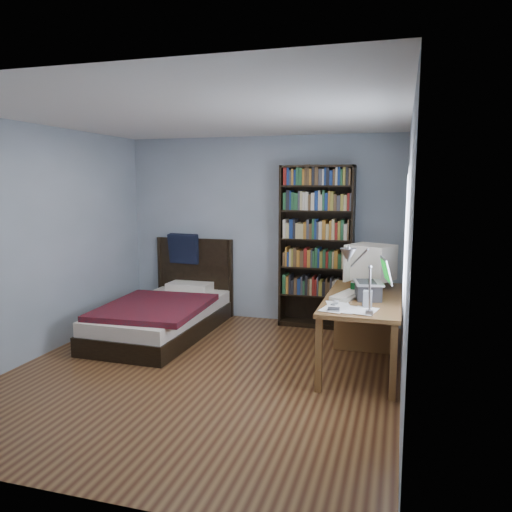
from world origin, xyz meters
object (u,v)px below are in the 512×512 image
crt_monitor (371,263)px  bed (166,313)px  keyboard (348,296)px  desk (366,315)px  bookshelf (316,247)px  desk_lamp (352,262)px  soda_can (353,287)px  speaker (368,299)px  laptop (370,288)px

crt_monitor → bed: bearing=179.8°
crt_monitor → keyboard: bearing=-108.7°
keyboard → desk: bearing=92.1°
desk → bed: 2.49m
keyboard → bookshelf: (-0.56, 1.38, 0.31)m
desk_lamp → keyboard: size_ratio=1.35×
soda_can → speaker: bearing=-73.0°
laptop → desk_lamp: (-0.09, -1.00, 0.41)m
bookshelf → bed: size_ratio=0.96×
laptop → desk_lamp: desk_lamp is taller
keyboard → bed: 2.45m
bed → soda_can: bearing=-7.9°
desk → keyboard: (-0.15, -0.52, 0.33)m
crt_monitor → desk_lamp: (-0.06, -1.59, 0.25)m
laptop → bookshelf: (-0.78, 1.41, 0.21)m
desk_lamp → soda_can: desk_lamp is taller
speaker → bed: bed is taller
speaker → desk_lamp: bearing=-99.5°
desk_lamp → keyboard: desk_lamp is taller
keyboard → soda_can: (0.03, 0.24, 0.04)m
speaker → soda_can: 0.65m
desk_lamp → bookshelf: bearing=105.9°
bookshelf → soda_can: bearing=-62.7°
keyboard → bed: (-2.33, 0.56, -0.49)m
desk_lamp → soda_can: size_ratio=5.89×
laptop → soda_can: laptop is taller
desk → speaker: bearing=-85.6°
desk → crt_monitor: bearing=40.7°
desk → bookshelf: (-0.71, 0.85, 0.64)m
desk → crt_monitor: crt_monitor is taller
desk → laptop: laptop is taller
desk_lamp → soda_can: 1.36m
desk_lamp → speaker: 0.80m
desk → bookshelf: 1.28m
laptop → keyboard: (-0.22, 0.04, -0.10)m
speaker → bookshelf: 1.94m
desk → crt_monitor: 0.59m
soda_can → keyboard: bearing=-97.5°
speaker → crt_monitor: bearing=90.4°
crt_monitor → laptop: bearing=-86.8°
speaker → bookshelf: bookshelf is taller
desk_lamp → keyboard: (-0.13, 1.04, -0.51)m
keyboard → speaker: size_ratio=2.99×
desk → bed: bed is taller
desk_lamp → speaker: (0.09, 0.66, -0.45)m
soda_can → bed: bed is taller
bed → crt_monitor: bearing=-0.2°
keyboard → soda_can: 0.24m
desk → soda_can: soda_can is taller
speaker → bed: (-2.55, 0.95, -0.56)m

